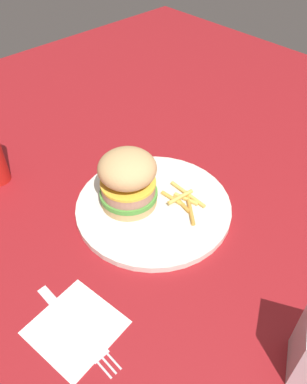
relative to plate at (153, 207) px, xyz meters
The scene contains 6 objects.
ground_plane 0.03m from the plate, 74.04° to the left, with size 1.60×1.60×0.00m, color maroon.
plate is the anchor object (origin of this frame).
sandwich 0.07m from the plate, 52.34° to the right, with size 0.10×0.10×0.11m.
fries_pile 0.06m from the plate, 144.03° to the left, with size 0.06×0.10×0.01m.
napkin 0.25m from the plate, 21.53° to the left, with size 0.11×0.11×0.00m, color white.
fork 0.25m from the plate, 21.87° to the left, with size 0.02×0.17×0.00m.
Camera 1 is at (0.33, 0.33, 0.50)m, focal length 36.17 mm.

